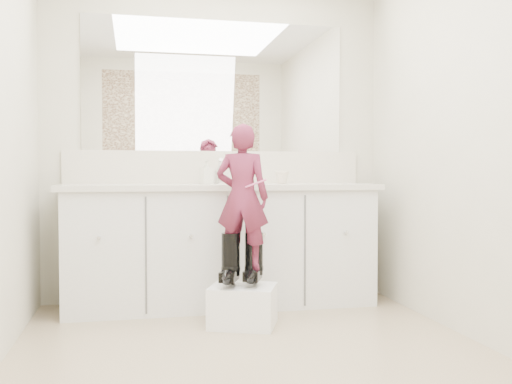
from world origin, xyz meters
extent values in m
plane|color=#89785A|center=(0.00, 0.00, 0.00)|extent=(3.00, 3.00, 0.00)
plane|color=beige|center=(0.00, 1.50, 1.20)|extent=(2.60, 0.00, 2.60)
plane|color=beige|center=(0.00, -1.50, 1.20)|extent=(2.60, 0.00, 2.60)
plane|color=beige|center=(1.30, 0.00, 1.20)|extent=(0.00, 3.00, 3.00)
cube|color=silver|center=(0.00, 1.23, 0.42)|extent=(2.20, 0.55, 0.85)
cube|color=beige|center=(0.00, 1.21, 0.87)|extent=(2.28, 0.58, 0.04)
cube|color=beige|center=(0.00, 1.49, 1.02)|extent=(2.28, 0.03, 0.25)
cube|color=white|center=(0.00, 1.49, 1.64)|extent=(2.00, 0.02, 1.00)
cylinder|color=silver|center=(0.00, 1.38, 0.94)|extent=(0.08, 0.08, 0.10)
imported|color=beige|center=(0.46, 1.24, 0.94)|extent=(0.12, 0.12, 0.10)
imported|color=silver|center=(-0.10, 1.28, 0.98)|extent=(0.10, 0.10, 0.18)
cube|color=white|center=(0.05, 0.64, 0.13)|extent=(0.50, 0.46, 0.26)
imported|color=#A43256|center=(0.05, 0.66, 0.82)|extent=(0.39, 0.33, 0.92)
cylinder|color=#EA5B9A|center=(0.12, 0.58, 0.91)|extent=(0.13, 0.06, 0.06)
camera|label=1|loc=(-0.63, -2.88, 0.98)|focal=40.00mm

